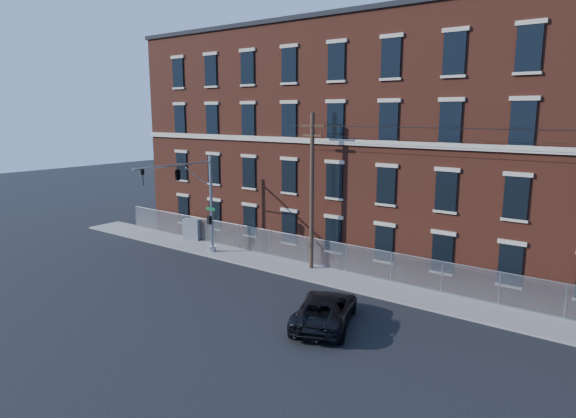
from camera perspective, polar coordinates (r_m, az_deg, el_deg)
The scene contains 8 objects.
ground at distance 30.27m, azimuth -6.63°, elevation -8.72°, with size 140.00×140.00×0.00m, color black.
sidewalk at distance 28.50m, azimuth 19.01°, elevation -10.40°, with size 65.00×3.00×0.12m, color #999690.
mill_building at distance 35.36m, azimuth 24.43°, elevation 6.73°, with size 55.30×14.32×16.30m.
chain_link_fence at distance 29.35m, azimuth 19.94°, elevation -7.78°, with size 59.06×0.06×1.85m.
traffic_signal_mast at distance 34.70m, azimuth -11.52°, elevation 2.83°, with size 0.90×6.75×7.00m.
utility_pole_near at distance 31.97m, azimuth 2.73°, elevation 2.28°, with size 1.80×0.28×10.00m.
pickup_truck at distance 24.84m, azimuth 4.23°, elevation -11.28°, with size 2.52×5.47×1.52m, color black.
utility_cabinet at distance 40.83m, azimuth -10.85°, elevation -2.28°, with size 1.34×0.67×1.67m, color gray.
Camera 1 is at (19.85, -20.49, 10.12)m, focal length 31.33 mm.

